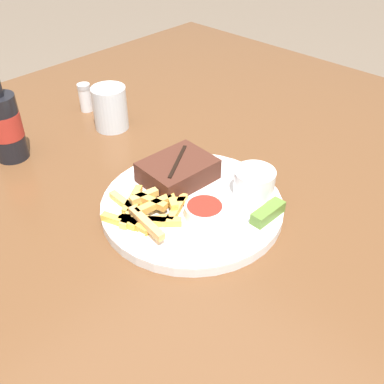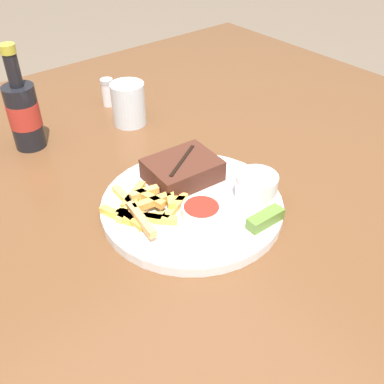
# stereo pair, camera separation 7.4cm
# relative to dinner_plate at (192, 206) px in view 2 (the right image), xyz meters

# --- Properties ---
(dining_table) EXTENTS (1.52, 1.45, 0.72)m
(dining_table) POSITION_rel_dinner_plate_xyz_m (0.00, 0.00, -0.07)
(dining_table) COLOR brown
(dining_table) RESTS_ON ground_plane
(dinner_plate) EXTENTS (0.30, 0.30, 0.02)m
(dinner_plate) POSITION_rel_dinner_plate_xyz_m (0.00, 0.00, 0.00)
(dinner_plate) COLOR white
(dinner_plate) RESTS_ON dining_table
(steak_portion) EXTENTS (0.13, 0.10, 0.04)m
(steak_portion) POSITION_rel_dinner_plate_xyz_m (0.03, 0.06, 0.03)
(steak_portion) COLOR #472319
(steak_portion) RESTS_ON dinner_plate
(fries_pile) EXTENTS (0.13, 0.15, 0.02)m
(fries_pile) POSITION_rel_dinner_plate_xyz_m (-0.07, 0.03, 0.02)
(fries_pile) COLOR #E9B353
(fries_pile) RESTS_ON dinner_plate
(coleslaw_cup) EXTENTS (0.07, 0.07, 0.05)m
(coleslaw_cup) POSITION_rel_dinner_plate_xyz_m (0.09, -0.06, 0.03)
(coleslaw_cup) COLOR white
(coleslaw_cup) RESTS_ON dinner_plate
(dipping_sauce_cup) EXTENTS (0.06, 0.06, 0.02)m
(dipping_sauce_cup) POSITION_rel_dinner_plate_xyz_m (-0.01, -0.04, 0.02)
(dipping_sauce_cup) COLOR silver
(dipping_sauce_cup) RESTS_ON dinner_plate
(pickle_spear) EXTENTS (0.07, 0.02, 0.02)m
(pickle_spear) POSITION_rel_dinner_plate_xyz_m (0.05, -0.12, 0.02)
(pickle_spear) COLOR #567A2D
(pickle_spear) RESTS_ON dinner_plate
(fork_utensil) EXTENTS (0.13, 0.01, 0.00)m
(fork_utensil) POSITION_rel_dinner_plate_xyz_m (-0.08, -0.00, 0.01)
(fork_utensil) COLOR #B7B7BC
(fork_utensil) RESTS_ON dinner_plate
(beer_bottle) EXTENTS (0.06, 0.06, 0.21)m
(beer_bottle) POSITION_rel_dinner_plate_xyz_m (-0.12, 0.37, 0.07)
(beer_bottle) COLOR black
(beer_bottle) RESTS_ON dining_table
(drinking_glass) EXTENTS (0.07, 0.07, 0.09)m
(drinking_glass) POSITION_rel_dinner_plate_xyz_m (0.09, 0.32, 0.04)
(drinking_glass) COLOR silver
(drinking_glass) RESTS_ON dining_table
(salt_shaker) EXTENTS (0.03, 0.03, 0.07)m
(salt_shaker) POSITION_rel_dinner_plate_xyz_m (0.10, 0.43, 0.02)
(salt_shaker) COLOR white
(salt_shaker) RESTS_ON dining_table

